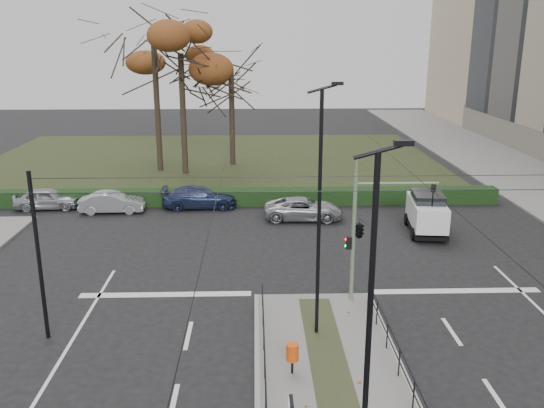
{
  "coord_description": "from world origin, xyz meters",
  "views": [
    {
      "loc": [
        -2.29,
        -16.31,
        10.1
      ],
      "look_at": [
        -1.58,
        7.46,
        3.23
      ],
      "focal_mm": 38.0,
      "sensor_mm": 36.0,
      "label": 1
    }
  ],
  "objects_px": {
    "parked_car_fourth": "(304,209)",
    "white_van": "(427,212)",
    "bare_tree_near": "(181,63)",
    "parked_car_first": "(47,198)",
    "litter_bin": "(292,353)",
    "streetlamp_median_far": "(320,213)",
    "streetlamp_median_near": "(369,343)",
    "traffic_light": "(362,228)",
    "rust_tree": "(154,42)",
    "parked_car_second": "(112,202)",
    "bare_tree_center": "(231,76)",
    "parked_car_third": "(200,197)"
  },
  "relations": [
    {
      "from": "parked_car_fourth",
      "to": "white_van",
      "type": "bearing_deg",
      "value": -109.33
    },
    {
      "from": "parked_car_fourth",
      "to": "bare_tree_near",
      "type": "distance_m",
      "value": 16.25
    },
    {
      "from": "parked_car_first",
      "to": "white_van",
      "type": "height_order",
      "value": "white_van"
    },
    {
      "from": "litter_bin",
      "to": "streetlamp_median_far",
      "type": "height_order",
      "value": "streetlamp_median_far"
    },
    {
      "from": "litter_bin",
      "to": "bare_tree_near",
      "type": "relative_size",
      "value": 0.08
    },
    {
      "from": "parked_car_fourth",
      "to": "white_van",
      "type": "relative_size",
      "value": 1.08
    },
    {
      "from": "streetlamp_median_near",
      "to": "streetlamp_median_far",
      "type": "height_order",
      "value": "streetlamp_median_far"
    },
    {
      "from": "traffic_light",
      "to": "white_van",
      "type": "distance_m",
      "value": 10.0
    },
    {
      "from": "parked_car_fourth",
      "to": "rust_tree",
      "type": "bearing_deg",
      "value": 41.26
    },
    {
      "from": "streetlamp_median_far",
      "to": "bare_tree_near",
      "type": "height_order",
      "value": "bare_tree_near"
    },
    {
      "from": "streetlamp_median_far",
      "to": "rust_tree",
      "type": "xyz_separation_m",
      "value": [
        -9.59,
        26.41,
        5.29
      ]
    },
    {
      "from": "traffic_light",
      "to": "parked_car_second",
      "type": "distance_m",
      "value": 18.06
    },
    {
      "from": "bare_tree_center",
      "to": "rust_tree",
      "type": "bearing_deg",
      "value": -159.68
    },
    {
      "from": "streetlamp_median_near",
      "to": "parked_car_second",
      "type": "bearing_deg",
      "value": 114.85
    },
    {
      "from": "white_van",
      "to": "streetlamp_median_near",
      "type": "bearing_deg",
      "value": -109.97
    },
    {
      "from": "streetlamp_median_far",
      "to": "parked_car_first",
      "type": "xyz_separation_m",
      "value": [
        -14.89,
        16.17,
        -3.88
      ]
    },
    {
      "from": "parked_car_first",
      "to": "rust_tree",
      "type": "distance_m",
      "value": 14.74
    },
    {
      "from": "parked_car_fourth",
      "to": "litter_bin",
      "type": "bearing_deg",
      "value": 176.62
    },
    {
      "from": "litter_bin",
      "to": "parked_car_fourth",
      "type": "relative_size",
      "value": 0.22
    },
    {
      "from": "bare_tree_near",
      "to": "streetlamp_median_near",
      "type": "bearing_deg",
      "value": -77.2
    },
    {
      "from": "parked_car_second",
      "to": "parked_car_third",
      "type": "bearing_deg",
      "value": -83.18
    },
    {
      "from": "bare_tree_near",
      "to": "streetlamp_median_far",
      "type": "bearing_deg",
      "value": -73.52
    },
    {
      "from": "streetlamp_median_near",
      "to": "white_van",
      "type": "relative_size",
      "value": 1.96
    },
    {
      "from": "litter_bin",
      "to": "parked_car_first",
      "type": "relative_size",
      "value": 0.26
    },
    {
      "from": "traffic_light",
      "to": "streetlamp_median_far",
      "type": "bearing_deg",
      "value": -125.94
    },
    {
      "from": "streetlamp_median_far",
      "to": "bare_tree_center",
      "type": "distance_m",
      "value": 28.89
    },
    {
      "from": "parked_car_fourth",
      "to": "white_van",
      "type": "xyz_separation_m",
      "value": [
        6.39,
        -2.57,
        0.53
      ]
    },
    {
      "from": "parked_car_first",
      "to": "parked_car_third",
      "type": "height_order",
      "value": "parked_car_third"
    },
    {
      "from": "litter_bin",
      "to": "parked_car_third",
      "type": "height_order",
      "value": "parked_car_third"
    },
    {
      "from": "parked_car_second",
      "to": "bare_tree_center",
      "type": "bearing_deg",
      "value": -29.86
    },
    {
      "from": "streetlamp_median_far",
      "to": "parked_car_third",
      "type": "bearing_deg",
      "value": 109.01
    },
    {
      "from": "rust_tree",
      "to": "bare_tree_near",
      "type": "distance_m",
      "value": 2.76
    },
    {
      "from": "parked_car_fourth",
      "to": "white_van",
      "type": "distance_m",
      "value": 6.9
    },
    {
      "from": "streetlamp_median_near",
      "to": "parked_car_second",
      "type": "distance_m",
      "value": 26.03
    },
    {
      "from": "bare_tree_center",
      "to": "bare_tree_near",
      "type": "xyz_separation_m",
      "value": [
        -3.53,
        -3.16,
        1.19
      ]
    },
    {
      "from": "traffic_light",
      "to": "rust_tree",
      "type": "distance_m",
      "value": 27.23
    },
    {
      "from": "traffic_light",
      "to": "litter_bin",
      "type": "bearing_deg",
      "value": -119.71
    },
    {
      "from": "parked_car_first",
      "to": "bare_tree_near",
      "type": "relative_size",
      "value": 0.33
    },
    {
      "from": "traffic_light",
      "to": "rust_tree",
      "type": "xyz_separation_m",
      "value": [
        -11.52,
        23.74,
        6.72
      ]
    },
    {
      "from": "parked_car_second",
      "to": "rust_tree",
      "type": "height_order",
      "value": "rust_tree"
    },
    {
      "from": "parked_car_first",
      "to": "parked_car_second",
      "type": "height_order",
      "value": "parked_car_first"
    },
    {
      "from": "parked_car_third",
      "to": "litter_bin",
      "type": "bearing_deg",
      "value": -168.73
    },
    {
      "from": "traffic_light",
      "to": "parked_car_third",
      "type": "relative_size",
      "value": 1.12
    },
    {
      "from": "parked_car_third",
      "to": "bare_tree_center",
      "type": "bearing_deg",
      "value": -9.79
    },
    {
      "from": "parked_car_first",
      "to": "bare_tree_center",
      "type": "relative_size",
      "value": 0.38
    },
    {
      "from": "parked_car_first",
      "to": "white_van",
      "type": "distance_m",
      "value": 22.53
    },
    {
      "from": "streetlamp_median_near",
      "to": "bare_tree_near",
      "type": "xyz_separation_m",
      "value": [
        -7.59,
        33.41,
        4.07
      ]
    },
    {
      "from": "streetlamp_median_near",
      "to": "rust_tree",
      "type": "relative_size",
      "value": 0.64
    },
    {
      "from": "litter_bin",
      "to": "streetlamp_median_near",
      "type": "bearing_deg",
      "value": -78.51
    },
    {
      "from": "parked_car_first",
      "to": "bare_tree_center",
      "type": "distance_m",
      "value": 17.72
    }
  ]
}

